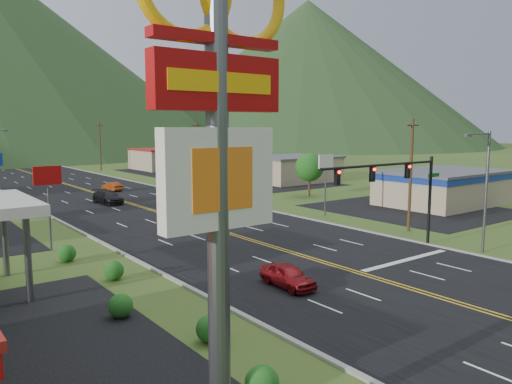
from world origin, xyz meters
TOP-DOWN VIEW (x-y plane):
  - pylon_sign at (-17.00, 2.00)m, footprint 4.32×0.60m
  - traffic_signal at (6.48, 14.00)m, footprint 13.10×0.43m
  - streetlight_east at (11.18, 10.00)m, footprint 3.28×0.25m
  - building_east_near at (30.00, 25.00)m, footprint 15.40×10.40m
  - building_east_mid at (32.00, 55.00)m, footprint 14.40×11.40m
  - building_east_far at (28.00, 90.00)m, footprint 16.40×12.40m
  - pole_sign_west_a at (-14.00, 30.00)m, footprint 2.00×0.18m
  - pole_sign_east_a at (13.00, 28.00)m, footprint 2.00×0.18m
  - pole_sign_east_b at (13.00, 60.00)m, footprint 2.00×0.18m
  - tree_east_a at (22.00, 40.00)m, footprint 3.84×3.84m
  - tree_east_b at (26.00, 78.00)m, footprint 3.84×3.84m
  - utility_pole_a at (13.50, 18.00)m, footprint 1.60×0.28m
  - utility_pole_b at (13.50, 55.00)m, footprint 1.60×0.28m
  - utility_pole_c at (13.50, 95.00)m, footprint 1.60×0.28m
  - utility_pole_d at (13.50, 135.00)m, footprint 1.60×0.28m
  - mountain_ne at (147.84, 176.19)m, footprint 180.00×180.00m
  - car_red_near at (-5.44, 12.59)m, footprint 1.78×4.02m
  - car_dark_mid at (-2.11, 49.79)m, footprint 2.46×5.45m
  - car_red_far at (2.75, 60.95)m, footprint 1.88×4.05m

SIDE VIEW (x-z plane):
  - car_red_far at x=2.75m, z-range 0.00..1.29m
  - car_red_near at x=-5.44m, z-range 0.00..1.35m
  - car_dark_mid at x=-2.11m, z-range 0.00..1.55m
  - building_east_mid at x=32.00m, z-range 0.01..4.31m
  - building_east_far at x=28.00m, z-range 0.01..4.51m
  - building_east_near at x=30.00m, z-range 0.22..4.32m
  - tree_east_a at x=22.00m, z-range 0.98..6.80m
  - tree_east_b at x=26.00m, z-range 0.98..6.80m
  - pole_sign_west_a at x=-14.00m, z-range 1.85..8.25m
  - pole_sign_east_a at x=13.00m, z-range 1.85..8.25m
  - pole_sign_east_b at x=13.00m, z-range 1.85..8.25m
  - utility_pole_a at x=13.50m, z-range 0.13..10.13m
  - utility_pole_b at x=13.50m, z-range 0.13..10.13m
  - utility_pole_c at x=13.50m, z-range 0.13..10.13m
  - utility_pole_d at x=13.50m, z-range 0.13..10.13m
  - streetlight_east at x=11.18m, z-range 0.68..9.68m
  - traffic_signal at x=6.48m, z-range 1.83..8.83m
  - pylon_sign at x=-17.00m, z-range 2.30..16.30m
  - mountain_ne at x=147.84m, z-range 0.00..70.00m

